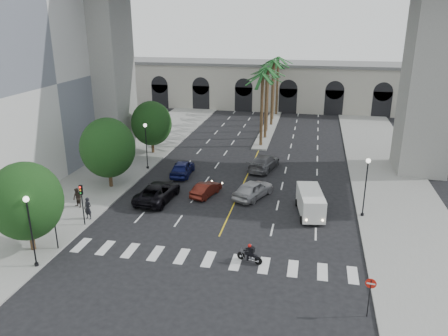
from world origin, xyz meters
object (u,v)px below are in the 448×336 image
Objects in this scene: lamp_post_right at (366,182)px; car_b at (206,189)px; car_e at (182,168)px; pedestrian_a at (88,208)px; lamp_post_left_far at (146,142)px; do_not_enter_sign at (370,289)px; traffic_signal_far at (82,198)px; car_c at (158,192)px; car_d at (264,162)px; lamp_post_left_near at (30,226)px; car_a at (253,189)px; cargo_van at (310,202)px; pedestrian_b at (77,198)px; traffic_signal_near at (54,219)px; motorcycle_rider at (250,254)px.

lamp_post_right reaches higher than car_b.
car_e is 13.21m from pedestrian_a.
do_not_enter_sign is (21.90, -21.75, -1.38)m from lamp_post_left_far.
traffic_signal_far is 0.61× the size of car_c.
car_c reaches higher than car_d.
lamp_post_left_near is at bearing 76.18° from car_c.
car_e is at bearing 72.12° from traffic_signal_far.
car_b is at bearing -36.00° from lamp_post_left_far.
car_a is 1.03× the size of car_e.
traffic_signal_far is 19.25m from cargo_van.
car_b is at bearing 172.44° from lamp_post_right.
cargo_van reaches higher than car_e.
car_e is at bearing 35.95° from car_d.
do_not_enter_sign is (24.10, -10.31, 0.79)m from pedestrian_b.
do_not_enter_sign is at bearing 127.27° from car_e.
lamp_post_left_near is 6.54m from traffic_signal_far.
do_not_enter_sign is (21.80, -3.25, -0.67)m from traffic_signal_near.
car_b is at bearing 74.82° from car_d.
lamp_post_right is at bearing -171.51° from car_b.
lamp_post_left_near is at bearing -146.36° from motorcycle_rider.
pedestrian_a is (-18.43, -4.97, -0.10)m from cargo_van.
car_a is 1.25× the size of car_b.
pedestrian_a is (-0.20, 5.07, -1.40)m from traffic_signal_near.
lamp_post_left_near is 1.00× the size of cargo_van.
pedestrian_b reaches higher than car_b.
car_d is (12.80, 17.22, -1.68)m from traffic_signal_far.
cargo_van is at bearing 175.62° from car_a.
cargo_van is (18.33, 12.54, -2.01)m from lamp_post_left_near.
car_c reaches higher than car_b.
lamp_post_left_far reaches higher than motorcycle_rider.
motorcycle_rider is 0.38× the size of car_a.
pedestrian_b reaches higher than car_c.
do_not_enter_sign reaches higher than pedestrian_b.
traffic_signal_far is at bearing -68.77° from pedestrian_a.
car_e is 27.11m from do_not_enter_sign.
traffic_signal_near and traffic_signal_far have the same top height.
car_e is 0.91× the size of cargo_van.
car_d is at bearing 53.38° from traffic_signal_far.
car_e is at bearing 140.58° from motorcycle_rider.
car_a is 0.87× the size of car_d.
car_c is 1.13× the size of cargo_van.
lamp_post_left_near is 15.08m from motorcycle_rider.
traffic_signal_near is (0.10, 2.50, -0.71)m from lamp_post_left_near.
lamp_post_left_near reaches higher than car_c.
cargo_van is at bearing 34.38° from lamp_post_left_near.
traffic_signal_far is (0.10, -14.50, -0.71)m from lamp_post_left_far.
lamp_post_left_near is at bearing 74.60° from car_e.
pedestrian_b is at bearing 165.33° from do_not_enter_sign.
motorcycle_rider is at bearing 14.53° from lamp_post_left_near.
car_d is at bearing -66.65° from car_a.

